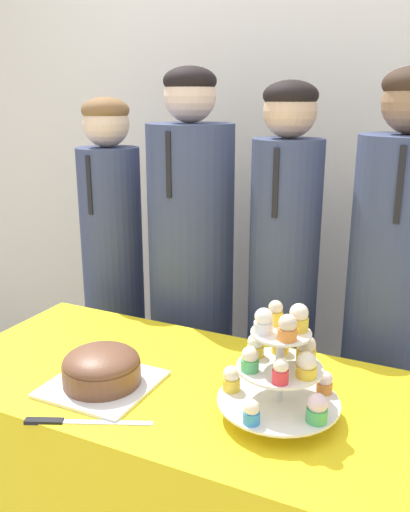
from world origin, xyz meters
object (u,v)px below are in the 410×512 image
cake_knife (67,422)px  student_0 (114,285)px  round_cake (102,368)px  student_2 (282,307)px  student_1 (191,293)px  student_3 (390,326)px  cupcake_stand (281,366)px

cake_knife → student_0: size_ratio=0.20×
round_cake → student_2: bearing=69.4°
student_0 → student_1: (0.36, 0.00, 0.02)m
student_0 → student_1: size_ratio=0.93×
student_1 → student_2: (0.36, -0.00, 0.00)m
cake_knife → student_0: (-0.48, 0.88, -0.01)m
student_0 → student_2: size_ratio=0.97×
cake_knife → student_3: size_ratio=0.18×
cake_knife → cupcake_stand: cupcake_stand is taller
student_0 → student_3: size_ratio=0.94×
student_0 → round_cake: bearing=-57.3°
student_1 → student_3: bearing=-0.0°
cake_knife → student_2: student_2 is taller
student_1 → student_2: 0.36m
student_0 → cake_knife: bearing=-61.5°
cupcake_stand → student_3: student_3 is taller
cupcake_stand → student_2: student_2 is taller
student_2 → round_cake: bearing=-110.6°
round_cake → cake_knife: round_cake is taller
student_0 → student_3: bearing=0.0°
round_cake → student_2: size_ratio=0.18×
cake_knife → student_2: (0.24, 0.88, 0.01)m
student_1 → student_0: bearing=-180.0°
cake_knife → cupcake_stand: (0.44, 0.24, 0.13)m
cake_knife → student_3: (0.61, 0.88, 0.01)m
cupcake_stand → student_1: student_1 is taller
cake_knife → student_0: 1.01m
round_cake → cupcake_stand: bearing=7.9°
student_2 → cake_knife: bearing=-105.2°
cake_knife → student_0: bearing=95.1°
student_2 → student_3: student_3 is taller
round_cake → student_2: 0.76m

